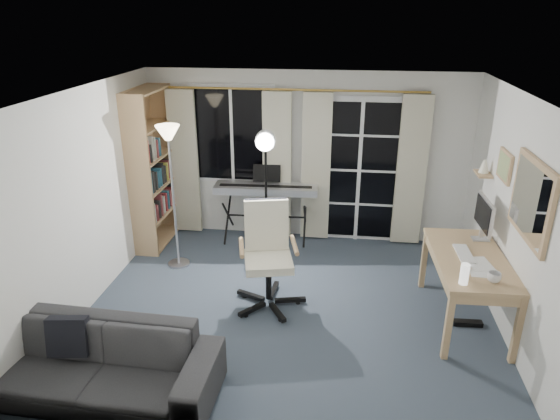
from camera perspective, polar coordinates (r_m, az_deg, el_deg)
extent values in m
cube|color=#384352|center=(5.77, 1.09, -11.17)|extent=(4.50, 4.00, 0.02)
cube|color=white|center=(7.16, -5.46, 8.61)|extent=(1.20, 0.06, 1.40)
cube|color=black|center=(7.13, -5.51, 8.55)|extent=(1.10, 0.02, 1.30)
cube|color=white|center=(7.12, -5.53, 8.53)|extent=(0.04, 0.03, 1.30)
cube|color=white|center=(7.11, 9.02, 4.37)|extent=(1.32, 0.06, 2.11)
cube|color=black|center=(7.08, 6.59, 4.42)|extent=(0.55, 0.02, 1.95)
cube|color=black|center=(7.10, 11.45, 4.17)|extent=(0.55, 0.02, 1.95)
cube|color=white|center=(7.07, 9.03, 4.27)|extent=(0.05, 0.04, 2.05)
cube|color=white|center=(7.23, 8.80, 0.69)|extent=(1.15, 0.03, 0.03)
cube|color=white|center=(7.06, 9.04, 4.46)|extent=(1.15, 0.03, 0.03)
cube|color=white|center=(6.93, 9.29, 8.40)|extent=(1.15, 0.03, 0.03)
cylinder|color=gold|center=(6.81, 1.81, 13.58)|extent=(3.50, 0.03, 0.03)
cube|color=beige|center=(7.36, -10.86, 5.29)|extent=(0.40, 0.07, 2.10)
cube|color=beige|center=(7.06, -0.34, 4.98)|extent=(0.40, 0.07, 2.10)
cube|color=beige|center=(7.00, 4.14, 4.79)|extent=(0.40, 0.07, 2.10)
cube|color=beige|center=(7.06, 14.76, 4.23)|extent=(0.40, 0.07, 2.10)
cube|color=tan|center=(6.70, -15.89, 3.32)|extent=(0.35, 0.03, 2.19)
cube|color=tan|center=(7.57, -13.03, 5.73)|extent=(0.35, 0.03, 2.19)
cube|color=tan|center=(7.19, -15.56, 4.62)|extent=(0.04, 0.99, 2.19)
cube|color=tan|center=(7.51, -13.62, -3.16)|extent=(0.35, 0.99, 0.03)
cube|color=tan|center=(7.35, -13.90, -0.29)|extent=(0.35, 0.99, 0.03)
cube|color=tan|center=(7.21, -14.20, 2.77)|extent=(0.35, 0.99, 0.03)
cube|color=tan|center=(7.08, -14.51, 5.95)|extent=(0.35, 0.99, 0.03)
cube|color=tan|center=(6.99, -14.84, 9.23)|extent=(0.35, 0.99, 0.03)
cube|color=tan|center=(6.90, -15.23, 13.04)|extent=(0.35, 0.99, 0.03)
cube|color=beige|center=(6.94, -15.02, -0.38)|extent=(0.25, 0.07, 0.28)
cube|color=#943D42|center=(7.04, -14.68, -0.27)|extent=(0.25, 0.05, 0.22)
cube|color=#2B2B2B|center=(7.11, -14.43, 0.11)|extent=(0.25, 0.04, 0.25)
cube|color=#943D42|center=(7.17, -14.21, 0.64)|extent=(0.25, 0.04, 0.33)
cube|color=beige|center=(7.26, -13.95, 0.61)|extent=(0.25, 0.06, 0.25)
cube|color=#AC3135|center=(7.34, -13.68, 0.93)|extent=(0.25, 0.04, 0.26)
cube|color=#2D6988|center=(7.41, -13.45, 1.18)|extent=(0.25, 0.05, 0.27)
cube|color=#943D42|center=(7.50, -13.19, 1.38)|extent=(0.25, 0.03, 0.25)
cube|color=#AC3135|center=(7.57, -12.99, 1.62)|extent=(0.25, 0.06, 0.26)
cube|color=#2B2B2B|center=(7.65, -12.74, 1.98)|extent=(0.25, 0.03, 0.29)
cube|color=#2D6988|center=(6.79, -15.37, 2.94)|extent=(0.25, 0.04, 0.30)
cube|color=#2B2B2B|center=(6.86, -15.12, 3.13)|extent=(0.25, 0.06, 0.29)
cube|color=#2B2B2B|center=(6.96, -14.78, 3.26)|extent=(0.25, 0.04, 0.25)
cube|color=#2D6988|center=(7.04, -14.52, 3.42)|extent=(0.25, 0.03, 0.24)
cube|color=#2D6988|center=(7.10, -14.30, 3.70)|extent=(0.25, 0.04, 0.26)
cube|color=#2B2B2B|center=(7.17, -14.08, 4.08)|extent=(0.25, 0.04, 0.30)
cube|color=#2B2B2B|center=(7.25, -13.83, 4.04)|extent=(0.25, 0.05, 0.24)
cube|color=gold|center=(7.33, -13.58, 4.33)|extent=(0.25, 0.05, 0.26)
cube|color=#943D42|center=(7.41, -13.35, 4.58)|extent=(0.25, 0.03, 0.27)
cube|color=#2B2B2B|center=(7.48, -13.15, 4.71)|extent=(0.25, 0.03, 0.26)
cube|color=#AC3135|center=(6.67, -15.74, 6.36)|extent=(0.25, 0.04, 0.31)
cube|color=#2B2B2B|center=(6.76, -15.43, 6.26)|extent=(0.25, 0.03, 0.24)
cube|color=beige|center=(6.81, -15.24, 6.80)|extent=(0.25, 0.04, 0.33)
cube|color=beige|center=(6.88, -14.98, 6.86)|extent=(0.25, 0.04, 0.30)
cube|color=#943D42|center=(6.96, -14.71, 6.82)|extent=(0.25, 0.04, 0.24)
cube|color=#2D6988|center=(7.03, -14.48, 7.03)|extent=(0.25, 0.05, 0.25)
cylinder|color=#B2B2B7|center=(6.78, -11.47, -6.00)|extent=(0.32, 0.32, 0.03)
cylinder|color=#B2B2B7|center=(6.42, -12.05, 0.90)|extent=(0.03, 0.03, 1.73)
cone|color=#FFE5B2|center=(6.16, -12.71, 8.62)|extent=(0.34, 0.34, 0.18)
cylinder|color=black|center=(7.23, -5.95, -0.56)|extent=(0.06, 0.70, 0.63)
cylinder|color=black|center=(7.23, -5.95, -0.56)|extent=(0.06, 0.70, 0.63)
cylinder|color=black|center=(7.10, 2.88, -0.87)|extent=(0.06, 0.70, 0.63)
cylinder|color=black|center=(7.10, 2.88, -0.87)|extent=(0.06, 0.70, 0.63)
cylinder|color=black|center=(7.14, -1.57, -0.72)|extent=(1.11, 0.07, 0.03)
cube|color=silver|center=(6.99, -1.61, 2.47)|extent=(1.46, 0.43, 0.10)
cube|color=white|center=(6.89, -1.70, 2.53)|extent=(1.34, 0.21, 0.02)
cube|color=black|center=(6.93, -1.65, 2.74)|extent=(1.29, 0.14, 0.01)
cube|color=black|center=(7.03, -1.52, 4.22)|extent=(0.39, 0.10, 0.24)
cylinder|color=black|center=(6.54, -0.48, -3.50)|extent=(0.05, 0.29, 0.74)
cylinder|color=black|center=(6.64, -2.03, -3.09)|extent=(0.26, 0.13, 0.74)
cylinder|color=black|center=(6.45, -2.13, -3.89)|extent=(0.24, 0.18, 0.74)
cylinder|color=black|center=(6.27, -1.61, 2.45)|extent=(0.03, 0.03, 1.27)
cylinder|color=silver|center=(6.03, -1.70, 7.93)|extent=(0.26, 0.16, 0.24)
cylinder|color=white|center=(5.96, -1.73, 7.75)|extent=(0.21, 0.05, 0.21)
cube|color=black|center=(5.81, 1.17, -10.25)|extent=(0.36, 0.14, 0.04)
cylinder|color=black|center=(5.83, 2.06, -10.38)|extent=(0.07, 0.07, 0.06)
cube|color=black|center=(5.99, -0.73, -9.15)|extent=(0.08, 0.36, 0.04)
cylinder|color=black|center=(6.08, -0.54, -8.90)|extent=(0.07, 0.07, 0.06)
cube|color=black|center=(5.90, -3.35, -9.72)|extent=(0.35, 0.19, 0.04)
cylinder|color=black|center=(5.95, -4.08, -9.67)|extent=(0.07, 0.07, 0.06)
cube|color=black|center=(5.66, -3.21, -11.26)|extent=(0.28, 0.31, 0.04)
cylinder|color=black|center=(5.62, -3.93, -11.77)|extent=(0.07, 0.07, 0.06)
cube|color=black|center=(5.60, -0.29, -11.62)|extent=(0.23, 0.33, 0.04)
cylinder|color=black|center=(5.54, 0.09, -12.28)|extent=(0.07, 0.07, 0.06)
cylinder|color=black|center=(5.65, -1.31, -8.13)|extent=(0.08, 0.08, 0.45)
cube|color=white|center=(5.53, -1.33, -5.93)|extent=(0.62, 0.62, 0.09)
cube|color=white|center=(5.60, -1.56, -1.72)|extent=(0.51, 0.25, 0.59)
cube|color=black|center=(5.64, -1.60, -1.33)|extent=(0.48, 0.22, 0.54)
cylinder|color=tan|center=(5.46, -4.42, -4.29)|extent=(0.15, 0.45, 0.05)
cylinder|color=tan|center=(5.50, 1.67, -4.03)|extent=(0.15, 0.45, 0.05)
cube|color=tan|center=(5.55, 20.92, -5.23)|extent=(0.76, 1.45, 0.04)
cube|color=tan|center=(5.58, 20.82, -5.88)|extent=(0.72, 1.41, 0.10)
cube|color=tan|center=(5.10, 18.67, -12.48)|extent=(0.06, 0.06, 0.73)
cube|color=tan|center=(5.28, 25.52, -12.29)|extent=(0.06, 0.06, 0.73)
cube|color=tan|center=(6.23, 16.14, -5.50)|extent=(0.06, 0.06, 0.73)
cube|color=tan|center=(6.38, 21.75, -5.57)|extent=(0.06, 0.06, 0.73)
cube|color=silver|center=(5.98, 21.93, -3.08)|extent=(0.19, 0.13, 0.02)
cube|color=silver|center=(5.93, 22.11, -1.90)|extent=(0.04, 0.03, 0.22)
cube|color=silver|center=(5.87, 22.34, -0.44)|extent=(0.05, 0.55, 0.35)
cube|color=black|center=(5.86, 22.14, -0.43)|extent=(0.03, 0.51, 0.31)
cube|color=white|center=(5.57, 20.28, -4.70)|extent=(0.16, 0.43, 0.02)
cube|color=white|center=(5.29, 20.51, -6.16)|extent=(0.06, 0.10, 0.02)
cube|color=white|center=(5.43, 21.82, -5.74)|extent=(0.27, 0.34, 0.01)
cube|color=white|center=(5.24, 22.06, -6.77)|extent=(0.22, 0.16, 0.00)
cube|color=black|center=(5.07, 20.23, -6.73)|extent=(0.05, 0.04, 0.12)
cylinder|color=white|center=(4.96, 20.33, -6.87)|extent=(0.08, 0.08, 0.20)
cube|color=black|center=(5.83, 20.64, -12.00)|extent=(0.31, 0.09, 0.05)
imported|color=silver|center=(5.11, 23.29, -6.96)|extent=(0.13, 0.10, 0.13)
cube|color=tan|center=(5.03, 26.82, 0.99)|extent=(0.04, 0.94, 0.74)
cube|color=white|center=(5.02, 26.61, 1.00)|extent=(0.01, 0.84, 0.64)
cube|color=tan|center=(5.83, 24.31, 4.61)|extent=(0.03, 0.42, 0.32)
cube|color=#4F9F81|center=(5.82, 24.17, 4.62)|extent=(0.00, 0.36, 0.26)
cube|color=tan|center=(6.34, 22.19, 3.86)|extent=(0.16, 0.30, 0.02)
cone|color=white|center=(6.31, 22.30, 4.63)|extent=(0.12, 0.12, 0.15)
imported|color=#2A2A2C|center=(4.71, -20.35, -15.19)|extent=(2.10, 0.67, 0.82)
cube|color=black|center=(4.88, -23.06, -13.16)|extent=(0.37, 0.24, 0.37)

